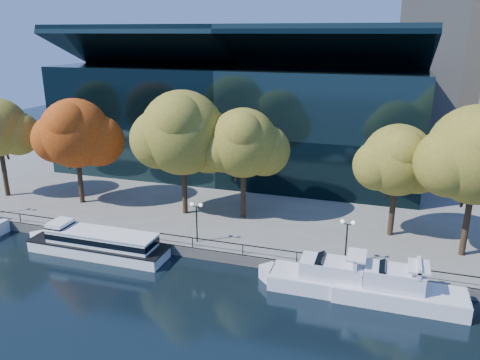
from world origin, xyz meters
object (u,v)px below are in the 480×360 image
(cruiser_near, at_px, (332,279))
(tree_5, at_px, (479,157))
(lamp_2, at_px, (347,231))
(tree_2, at_px, (184,135))
(lamp_1, at_px, (196,213))
(tree_3, at_px, (244,145))
(tree_1, at_px, (76,135))
(cruiser_far, at_px, (393,289))
(tour_boat, at_px, (95,242))
(tree_4, at_px, (399,162))

(cruiser_near, xyz_separation_m, tree_5, (10.96, 8.25, 9.14))
(lamp_2, bearing_deg, cruiser_near, -101.51)
(tree_2, height_order, lamp_1, tree_2)
(tree_3, relative_size, lamp_1, 2.99)
(tree_3, bearing_deg, lamp_2, -32.35)
(tree_1, bearing_deg, lamp_1, -19.27)
(cruiser_far, bearing_deg, tour_boat, 179.57)
(lamp_1, bearing_deg, tree_1, 160.73)
(lamp_2, bearing_deg, tree_2, 160.08)
(cruiser_near, distance_m, tree_2, 22.03)
(cruiser_far, bearing_deg, tree_1, 164.61)
(tree_4, bearing_deg, tree_5, -22.61)
(cruiser_far, xyz_separation_m, lamp_1, (-18.23, 3.73, 2.80))
(tree_1, bearing_deg, tree_4, 2.21)
(cruiser_near, bearing_deg, lamp_1, 165.35)
(cruiser_near, height_order, cruiser_far, cruiser_far)
(cruiser_near, bearing_deg, tour_boat, -179.97)
(tree_4, relative_size, lamp_2, 2.79)
(cruiser_near, xyz_separation_m, tree_1, (-30.68, 9.54, 8.12))
(cruiser_near, relative_size, tree_2, 0.90)
(cruiser_far, bearing_deg, tree_5, 53.97)
(cruiser_near, height_order, lamp_1, lamp_1)
(tree_1, relative_size, tree_3, 1.03)
(tree_4, relative_size, tree_5, 0.82)
(tour_boat, xyz_separation_m, tree_5, (33.60, 8.26, 9.03))
(tree_4, bearing_deg, tour_boat, -158.15)
(cruiser_far, distance_m, tree_3, 20.84)
(cruiser_near, distance_m, tree_5, 16.49)
(tree_3, distance_m, tree_4, 15.51)
(tree_1, bearing_deg, tree_3, 3.83)
(lamp_2, bearing_deg, tree_4, 62.33)
(tree_3, distance_m, lamp_2, 14.72)
(tree_4, xyz_separation_m, lamp_1, (-18.02, -7.40, -4.65))
(cruiser_near, xyz_separation_m, cruiser_far, (4.80, -0.22, 0.07))
(tour_boat, height_order, tree_5, tree_5)
(cruiser_far, relative_size, tree_3, 0.95)
(tree_2, distance_m, tree_5, 28.48)
(lamp_2, bearing_deg, tree_5, 24.83)
(tree_3, bearing_deg, cruiser_far, -35.22)
(tree_4, bearing_deg, cruiser_far, -88.92)
(tree_3, bearing_deg, tour_boat, -137.15)
(tour_boat, bearing_deg, cruiser_far, -0.43)
(tree_1, relative_size, tree_2, 0.90)
(cruiser_near, xyz_separation_m, lamp_2, (0.71, 3.51, 2.87))
(cruiser_far, height_order, tree_3, tree_3)
(tour_boat, relative_size, tree_4, 1.36)
(tree_1, bearing_deg, tree_2, 2.38)
(lamp_1, xyz_separation_m, lamp_2, (14.14, 0.00, 0.00))
(tour_boat, xyz_separation_m, cruiser_far, (27.44, -0.21, -0.05))
(tree_2, relative_size, tree_3, 1.14)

